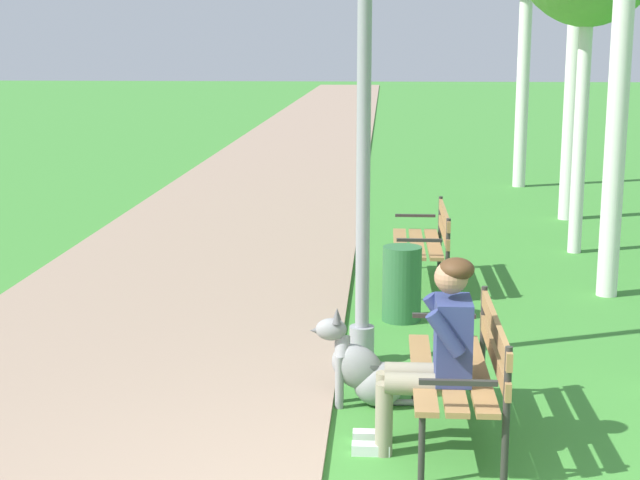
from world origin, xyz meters
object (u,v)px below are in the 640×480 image
object	(u,v)px
litter_bin	(402,284)
park_bench_mid	(426,238)
dog_grey	(364,371)
person_seated_on_near_bench	(435,347)
lamp_post_near	(364,52)
park_bench_near	(465,363)

from	to	relation	value
litter_bin	park_bench_mid	bearing A→B (deg)	78.34
park_bench_mid	dog_grey	world-z (taller)	park_bench_mid
person_seated_on_near_bench	litter_bin	xyz separation A→B (m)	(-0.15, 2.91, -0.33)
person_seated_on_near_bench	lamp_post_near	size ratio (longest dim) A/B	0.26
litter_bin	lamp_post_near	bearing A→B (deg)	-105.48
litter_bin	person_seated_on_near_bench	bearing A→B (deg)	-87.00
lamp_post_near	litter_bin	world-z (taller)	lamp_post_near
park_bench_mid	person_seated_on_near_bench	distance (m)	4.26
person_seated_on_near_bench	lamp_post_near	world-z (taller)	lamp_post_near
dog_grey	litter_bin	bearing A→B (deg)	82.16
person_seated_on_near_bench	park_bench_near	bearing A→B (deg)	43.16
person_seated_on_near_bench	litter_bin	size ratio (longest dim) A/B	1.79
park_bench_near	dog_grey	bearing A→B (deg)	140.60
litter_bin	park_bench_near	bearing A→B (deg)	-82.46
dog_grey	lamp_post_near	size ratio (longest dim) A/B	0.17
park_bench_mid	lamp_post_near	world-z (taller)	lamp_post_near
park_bench_near	park_bench_mid	size ratio (longest dim) A/B	1.00
park_bench_near	dog_grey	xyz separation A→B (m)	(-0.66, 0.54, -0.25)
park_bench_near	park_bench_mid	distance (m)	4.06
person_seated_on_near_bench	dog_grey	world-z (taller)	person_seated_on_near_bench
park_bench_near	lamp_post_near	bearing A→B (deg)	115.10
dog_grey	litter_bin	size ratio (longest dim) A/B	1.19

